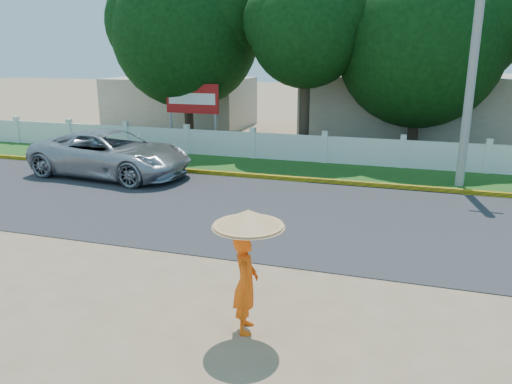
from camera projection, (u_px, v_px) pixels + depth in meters
ground at (226, 282)px, 9.81m from camera, size 120.00×120.00×0.00m
road at (283, 213)px, 13.93m from camera, size 60.00×7.00×0.02m
grass_verge at (317, 171)px, 18.75m from camera, size 60.00×3.50×0.03m
curb at (308, 180)px, 17.17m from camera, size 40.00×0.18×0.16m
fence at (324, 150)px, 19.93m from camera, size 40.00×0.10×1.10m
building_near at (408, 108)px, 25.03m from camera, size 10.00×6.00×3.20m
building_far at (181, 102)px, 29.72m from camera, size 8.00×5.00×2.80m
utility_pole at (471, 78)px, 15.73m from camera, size 0.28×0.28×7.06m
vehicle at (111, 154)px, 17.86m from camera, size 6.09×3.21×1.63m
monk_with_parasol at (247, 253)px, 7.77m from camera, size 1.13×1.13×2.06m
billboard at (192, 102)px, 22.28m from camera, size 2.50×0.13×2.95m
tree_row at (438, 34)px, 20.41m from camera, size 28.89×7.83×8.95m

